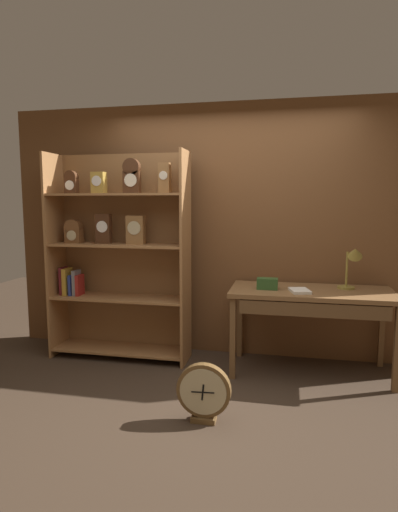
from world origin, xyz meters
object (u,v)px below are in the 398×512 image
at_px(workbench, 311,299).
at_px(desk_lamp, 353,261).
at_px(round_clock_large, 204,392).
at_px(toolbox_small, 267,284).
at_px(bookshelf, 117,253).
at_px(open_repair_manual, 300,291).

relative_size(workbench, desk_lamp, 3.45).
relative_size(desk_lamp, round_clock_large, 0.98).
distance_m(workbench, round_clock_large, 1.42).
relative_size(workbench, round_clock_large, 3.38).
relative_size(desk_lamp, toolbox_small, 2.24).
bearing_deg(toolbox_small, desk_lamp, 10.52).
distance_m(bookshelf, desk_lamp, 2.29).
height_order(toolbox_small, round_clock_large, toolbox_small).
bearing_deg(bookshelf, round_clock_large, -45.45).
height_order(bookshelf, workbench, bookshelf).
distance_m(bookshelf, open_repair_manual, 1.85).
bearing_deg(desk_lamp, bookshelf, -179.13).
bearing_deg(open_repair_manual, toolbox_small, 152.53).
height_order(bookshelf, open_repair_manual, bookshelf).
xyz_separation_m(workbench, round_clock_large, (-0.80, -1.07, -0.48)).
bearing_deg(workbench, toolbox_small, -176.52).
xyz_separation_m(toolbox_small, round_clock_large, (-0.40, -1.04, -0.62)).
xyz_separation_m(bookshelf, toolbox_small, (1.53, -0.11, -0.23)).
bearing_deg(workbench, desk_lamp, 17.92).
xyz_separation_m(bookshelf, workbench, (1.93, -0.08, -0.37)).
distance_m(bookshelf, toolbox_small, 1.55).
height_order(workbench, toolbox_small, toolbox_small).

